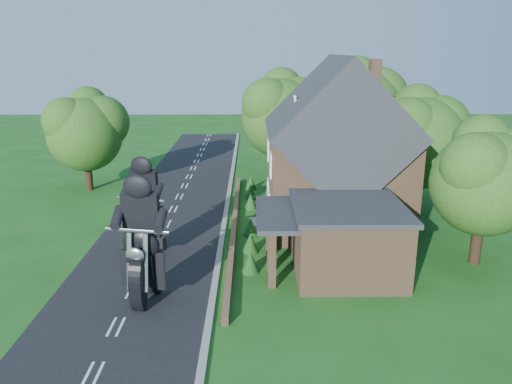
{
  "coord_description": "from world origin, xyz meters",
  "views": [
    {
      "loc": [
        5.38,
        -23.48,
        10.59
      ],
      "look_at": [
        5.62,
        3.52,
        2.8
      ],
      "focal_mm": 35.0,
      "sensor_mm": 36.0,
      "label": 1
    }
  ],
  "objects_px": {
    "motorcycle_follow": "(148,241)",
    "annex": "(344,237)",
    "house": "(336,156)",
    "motorcycle_lead": "(146,284)",
    "garden_wall": "(234,226)"
  },
  "relations": [
    {
      "from": "motorcycle_lead",
      "to": "annex",
      "type": "bearing_deg",
      "value": -149.55
    },
    {
      "from": "garden_wall",
      "to": "motorcycle_lead",
      "type": "bearing_deg",
      "value": -111.21
    },
    {
      "from": "garden_wall",
      "to": "motorcycle_follow",
      "type": "height_order",
      "value": "motorcycle_follow"
    },
    {
      "from": "garden_wall",
      "to": "motorcycle_lead",
      "type": "relative_size",
      "value": 11.92
    },
    {
      "from": "house",
      "to": "motorcycle_follow",
      "type": "relative_size",
      "value": 5.89
    },
    {
      "from": "house",
      "to": "motorcycle_follow",
      "type": "xyz_separation_m",
      "value": [
        -10.59,
        -4.93,
        -3.53
      ]
    },
    {
      "from": "garden_wall",
      "to": "annex",
      "type": "relative_size",
      "value": 3.12
    },
    {
      "from": "annex",
      "to": "house",
      "type": "bearing_deg",
      "value": 84.76
    },
    {
      "from": "garden_wall",
      "to": "house",
      "type": "distance_m",
      "value": 7.52
    },
    {
      "from": "motorcycle_lead",
      "to": "motorcycle_follow",
      "type": "distance_m",
      "value": 5.13
    },
    {
      "from": "annex",
      "to": "motorcycle_follow",
      "type": "height_order",
      "value": "annex"
    },
    {
      "from": "house",
      "to": "motorcycle_follow",
      "type": "bearing_deg",
      "value": -155.05
    },
    {
      "from": "annex",
      "to": "motorcycle_lead",
      "type": "bearing_deg",
      "value": -160.69
    },
    {
      "from": "house",
      "to": "motorcycle_follow",
      "type": "height_order",
      "value": "house"
    },
    {
      "from": "motorcycle_follow",
      "to": "annex",
      "type": "bearing_deg",
      "value": -173.64
    }
  ]
}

